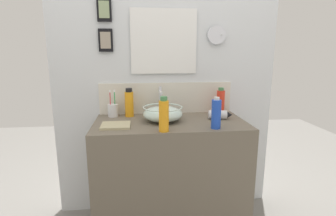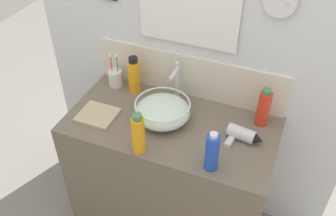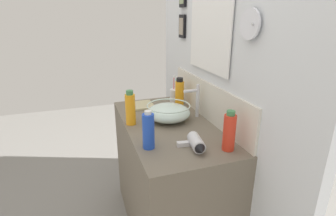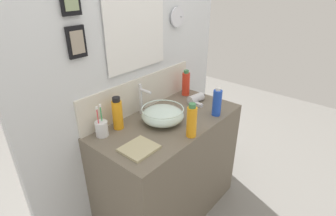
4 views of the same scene
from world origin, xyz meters
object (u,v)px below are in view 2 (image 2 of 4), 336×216
hair_drier (243,135)px  shampoo_bottle (264,108)px  toothbrush_cup (116,78)px  soap_dispenser (138,134)px  spray_bottle (134,75)px  faucet (176,79)px  hand_towel (98,115)px  glass_bowl_sink (163,111)px  lotion_bottle (212,152)px

hair_drier → shampoo_bottle: bearing=70.4°
toothbrush_cup → hair_drier: bearing=-12.2°
shampoo_bottle → soap_dispenser: soap_dispenser is taller
toothbrush_cup → spray_bottle: (0.13, -0.01, 0.05)m
soap_dispenser → faucet: bearing=88.0°
hair_drier → toothbrush_cup: toothbrush_cup is taller
soap_dispenser → spray_bottle: bearing=118.5°
hair_drier → spray_bottle: size_ratio=0.84×
hair_drier → soap_dispenser: (-0.44, -0.26, 0.07)m
soap_dispenser → hand_towel: soap_dispenser is taller
glass_bowl_sink → soap_dispenser: 0.25m
shampoo_bottle → soap_dispenser: bearing=-140.2°
hand_towel → hair_drier: bearing=8.6°
glass_bowl_sink → spray_bottle: 0.30m
shampoo_bottle → soap_dispenser: 0.65m
hair_drier → shampoo_bottle: (0.06, 0.16, 0.07)m
glass_bowl_sink → hand_towel: (-0.33, -0.11, -0.05)m
lotion_bottle → soap_dispenser: 0.35m
spray_bottle → lotion_bottle: spray_bottle is taller
shampoo_bottle → toothbrush_cup: bearing=179.0°
glass_bowl_sink → faucet: faucet is taller
faucet → spray_bottle: size_ratio=1.03×
soap_dispenser → lotion_bottle: bearing=4.4°
toothbrush_cup → spray_bottle: 0.14m
hair_drier → shampoo_bottle: 0.18m
toothbrush_cup → hand_towel: 0.29m
hair_drier → soap_dispenser: size_ratio=0.83×
hair_drier → lotion_bottle: size_ratio=0.89×
hair_drier → glass_bowl_sink: bearing=-179.1°
spray_bottle → soap_dispenser: bearing=-61.5°
toothbrush_cup → hand_towel: bearing=-81.6°
toothbrush_cup → hand_towel: toothbrush_cup is taller
faucet → spray_bottle: bearing=-174.5°
spray_bottle → shampoo_bottle: size_ratio=1.03×
faucet → hair_drier: 0.48m
lotion_bottle → spray_bottle: bearing=145.5°
glass_bowl_sink → lotion_bottle: 0.40m
glass_bowl_sink → shampoo_bottle: (0.48, 0.16, 0.05)m
glass_bowl_sink → spray_bottle: (-0.24, 0.17, 0.05)m
faucet → shampoo_bottle: faucet is taller
soap_dispenser → hand_towel: bearing=155.5°
lotion_bottle → hair_drier: bearing=67.5°
faucet → shampoo_bottle: 0.48m
hair_drier → toothbrush_cup: 0.81m
shampoo_bottle → faucet: bearing=176.2°
hand_towel → shampoo_bottle: bearing=18.5°
hand_towel → glass_bowl_sink: bearing=18.0°
hair_drier → toothbrush_cup: (-0.79, 0.17, 0.02)m
faucet → hand_towel: bearing=-137.4°
glass_bowl_sink → soap_dispenser: bearing=-93.6°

